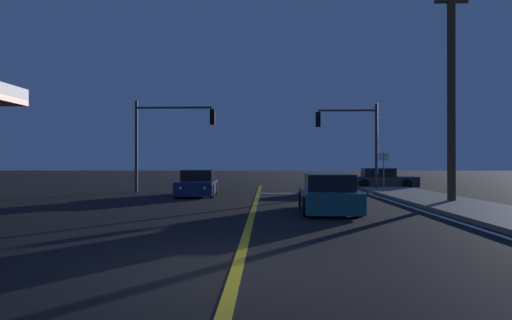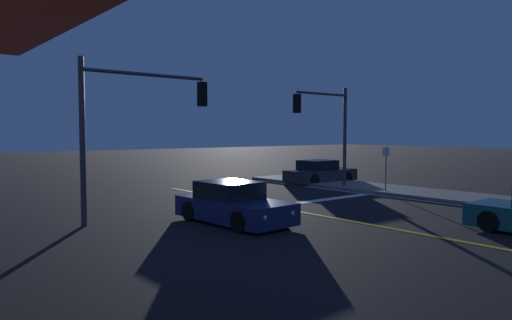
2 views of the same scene
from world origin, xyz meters
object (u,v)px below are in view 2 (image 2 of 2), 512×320
car_parked_curb_charcoal (320,173)px  traffic_signal_near_right (327,121)px  car_lead_oncoming_navy (233,205)px  traffic_signal_far_left (135,113)px  street_sign_corner (386,162)px

car_parked_curb_charcoal → traffic_signal_near_right: (-2.37, -2.66, 2.95)m
traffic_signal_near_right → car_lead_oncoming_navy: bearing=23.8°
traffic_signal_far_left → street_sign_corner: 12.43m
car_lead_oncoming_navy → traffic_signal_near_right: bearing=-158.7°
car_lead_oncoming_navy → street_sign_corner: bearing=-176.1°
car_lead_oncoming_navy → street_sign_corner: 10.08m
car_parked_curb_charcoal → traffic_signal_far_left: traffic_signal_far_left is taller
traffic_signal_far_left → street_sign_corner: traffic_signal_far_left is taller
car_lead_oncoming_navy → traffic_signal_near_right: (8.88, 3.92, 2.95)m
car_parked_curb_charcoal → street_sign_corner: (-1.28, -5.46, 0.96)m
car_parked_curb_charcoal → traffic_signal_far_left: (-13.46, -4.06, 3.02)m
car_parked_curb_charcoal → traffic_signal_near_right: traffic_signal_near_right is taller
car_parked_curb_charcoal → street_sign_corner: bearing=-11.5°
car_lead_oncoming_navy → traffic_signal_near_right: size_ratio=0.82×
traffic_signal_near_right → street_sign_corner: (1.09, -2.80, -1.98)m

